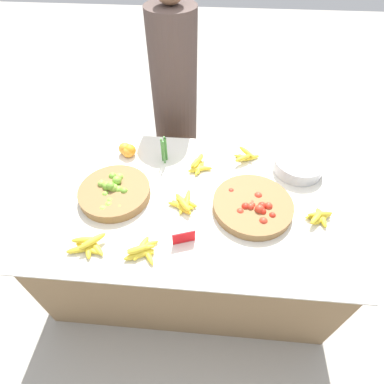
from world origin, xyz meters
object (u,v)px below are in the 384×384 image
(metal_bowl, at_px, (298,165))
(tomato_basket, at_px, (253,206))
(price_sign, at_px, (184,238))
(vendor_person, at_px, (175,103))
(lime_bowl, at_px, (114,192))

(metal_bowl, bearing_deg, tomato_basket, -130.79)
(tomato_basket, distance_m, price_sign, 0.45)
(tomato_basket, relative_size, vendor_person, 0.28)
(price_sign, bearing_deg, vendor_person, 80.58)
(tomato_basket, height_order, metal_bowl, tomato_basket)
(price_sign, height_order, vendor_person, vendor_person)
(tomato_basket, relative_size, metal_bowl, 1.47)
(lime_bowl, xyz_separation_m, metal_bowl, (1.11, 0.32, 0.01))
(lime_bowl, relative_size, price_sign, 3.62)
(lime_bowl, bearing_deg, metal_bowl, 16.11)
(vendor_person, bearing_deg, price_sign, -80.91)
(metal_bowl, distance_m, price_sign, 0.90)
(metal_bowl, xyz_separation_m, price_sign, (-0.67, -0.61, -0.00))
(price_sign, relative_size, vendor_person, 0.07)
(lime_bowl, relative_size, tomato_basket, 0.92)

